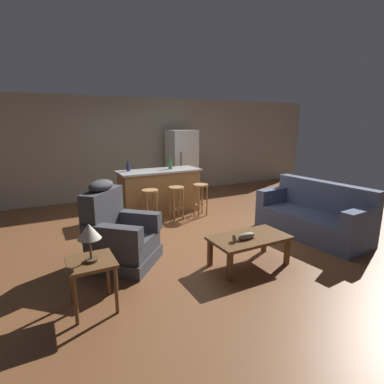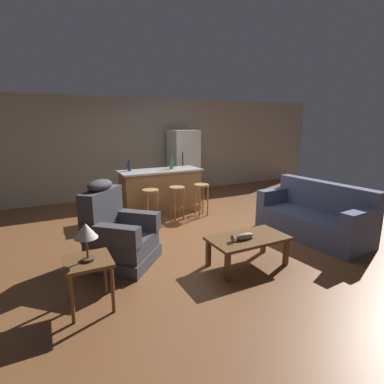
# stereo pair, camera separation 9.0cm
# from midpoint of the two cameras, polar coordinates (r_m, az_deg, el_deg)

# --- Properties ---
(ground_plane) EXTENTS (12.00, 12.00, 0.00)m
(ground_plane) POSITION_cam_midpoint_polar(r_m,az_deg,el_deg) (5.63, -0.36, -7.28)
(ground_plane) COLOR brown
(back_wall) EXTENTS (12.00, 0.05, 2.60)m
(back_wall) POSITION_cam_midpoint_polar(r_m,az_deg,el_deg) (8.22, -10.28, 8.31)
(back_wall) COLOR #A89E89
(back_wall) RESTS_ON ground_plane
(coffee_table) EXTENTS (1.10, 0.60, 0.42)m
(coffee_table) POSITION_cam_midpoint_polar(r_m,az_deg,el_deg) (4.28, 11.18, -9.11)
(coffee_table) COLOR brown
(coffee_table) RESTS_ON ground_plane
(fish_figurine) EXTENTS (0.34, 0.10, 0.10)m
(fish_figurine) POSITION_cam_midpoint_polar(r_m,az_deg,el_deg) (4.14, 10.26, -8.41)
(fish_figurine) COLOR #4C3823
(fish_figurine) RESTS_ON coffee_table
(couch) EXTENTS (1.00, 1.96, 0.94)m
(couch) POSITION_cam_midpoint_polar(r_m,az_deg,el_deg) (5.71, 22.71, -4.44)
(couch) COLOR #4C5675
(couch) RESTS_ON ground_plane
(recliner_near_lamp) EXTENTS (1.19, 1.19, 1.20)m
(recliner_near_lamp) POSITION_cam_midpoint_polar(r_m,az_deg,el_deg) (4.38, -13.51, -7.89)
(recliner_near_lamp) COLOR #3D3D42
(recliner_near_lamp) RESTS_ON ground_plane
(end_table) EXTENTS (0.48, 0.48, 0.56)m
(end_table) POSITION_cam_midpoint_polar(r_m,az_deg,el_deg) (3.43, -18.41, -13.62)
(end_table) COLOR brown
(end_table) RESTS_ON ground_plane
(table_lamp) EXTENTS (0.24, 0.24, 0.41)m
(table_lamp) POSITION_cam_midpoint_polar(r_m,az_deg,el_deg) (3.26, -18.83, -7.31)
(table_lamp) COLOR #4C3823
(table_lamp) RESTS_ON end_table
(kitchen_island) EXTENTS (1.80, 0.70, 0.95)m
(kitchen_island) POSITION_cam_midpoint_polar(r_m,az_deg,el_deg) (6.68, -5.56, 0.23)
(kitchen_island) COLOR #9E7042
(kitchen_island) RESTS_ON ground_plane
(bar_stool_left) EXTENTS (0.32, 0.32, 0.68)m
(bar_stool_left) POSITION_cam_midpoint_polar(r_m,az_deg,el_deg) (5.95, -7.45, -1.50)
(bar_stool_left) COLOR #A87A47
(bar_stool_left) RESTS_ON ground_plane
(bar_stool_middle) EXTENTS (0.32, 0.32, 0.68)m
(bar_stool_middle) POSITION_cam_midpoint_polar(r_m,az_deg,el_deg) (6.16, -2.45, -0.90)
(bar_stool_middle) COLOR #A87A47
(bar_stool_middle) RESTS_ON ground_plane
(bar_stool_right) EXTENTS (0.32, 0.32, 0.68)m
(bar_stool_right) POSITION_cam_midpoint_polar(r_m,az_deg,el_deg) (6.41, 2.19, -0.34)
(bar_stool_right) COLOR #A87A47
(bar_stool_right) RESTS_ON ground_plane
(refrigerator) EXTENTS (0.70, 0.69, 1.76)m
(refrigerator) POSITION_cam_midpoint_polar(r_m,az_deg,el_deg) (8.14, -1.28, 5.50)
(refrigerator) COLOR white
(refrigerator) RESTS_ON ground_plane
(bottle_tall_green) EXTENTS (0.08, 0.08, 0.32)m
(bottle_tall_green) POSITION_cam_midpoint_polar(r_m,az_deg,el_deg) (6.69, -3.56, 5.44)
(bottle_tall_green) COLOR #2D6B38
(bottle_tall_green) RESTS_ON kitchen_island
(bottle_short_amber) EXTENTS (0.08, 0.08, 0.24)m
(bottle_short_amber) POSITION_cam_midpoint_polar(r_m,az_deg,el_deg) (6.53, -11.46, 4.74)
(bottle_short_amber) COLOR #23284C
(bottle_short_amber) RESTS_ON kitchen_island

